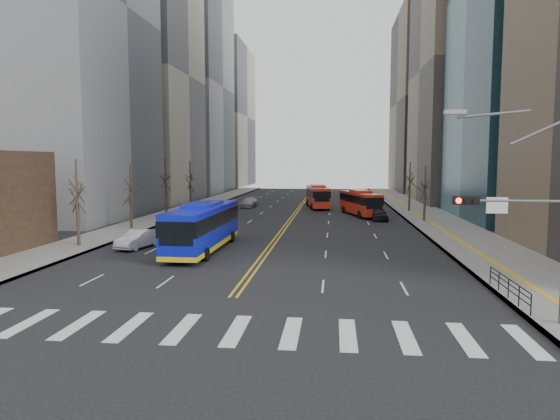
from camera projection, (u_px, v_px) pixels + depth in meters
name	position (u px, v px, depth m)	size (l,w,h in m)	color
ground	(209.00, 329.00, 21.40)	(220.00, 220.00, 0.00)	black
sidewalk_right	(429.00, 217.00, 64.05)	(7.00, 130.00, 0.15)	gray
sidewalk_left	(172.00, 214.00, 67.69)	(5.00, 130.00, 0.15)	gray
crosswalk	(209.00, 329.00, 21.40)	(26.70, 4.00, 0.01)	silver
centerline	(299.00, 209.00, 75.82)	(0.55, 100.00, 0.01)	gold
office_towers	(305.00, 65.00, 86.83)	(83.00, 134.00, 58.00)	gray
signal_mast	(532.00, 216.00, 21.43)	(5.37, 0.37, 9.39)	slate
pedestrian_railing	(508.00, 285.00, 25.73)	(0.06, 6.06, 1.02)	black
street_trees	(222.00, 182.00, 55.88)	(35.20, 47.20, 7.60)	#32281E
blue_bus	(203.00, 225.00, 40.22)	(3.24, 13.48, 3.88)	#0D18C3
red_bus_near	(360.00, 201.00, 66.00)	(5.29, 10.92, 3.39)	red
red_bus_far	(318.00, 195.00, 77.14)	(4.18, 11.43, 3.54)	red
car_white	(138.00, 239.00, 41.37)	(1.60, 4.58, 1.51)	silver
car_dark_mid	(379.00, 214.00, 60.73)	(1.80, 4.48, 1.53)	black
car_silver	(249.00, 202.00, 78.06)	(2.11, 5.18, 1.50)	#96979B
car_dark_far	(354.00, 198.00, 89.21)	(2.08, 4.50, 1.25)	black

